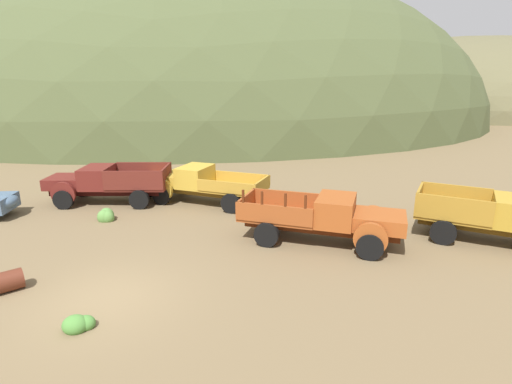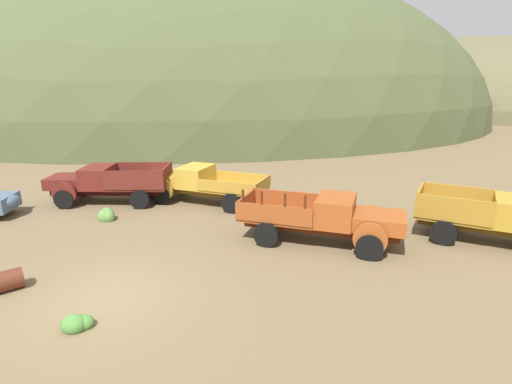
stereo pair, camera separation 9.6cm
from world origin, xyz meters
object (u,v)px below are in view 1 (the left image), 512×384
(truck_faded_yellow, at_px, (197,183))
(truck_oxblood, at_px, (101,183))
(truck_mustard, at_px, (506,220))
(oil_drum_tipped, at_px, (7,281))
(truck_oxide_orange, at_px, (332,219))

(truck_faded_yellow, bearing_deg, truck_oxblood, 21.75)
(truck_faded_yellow, xyz_separation_m, truck_mustard, (13.55, -2.89, 0.02))
(truck_oxblood, xyz_separation_m, truck_mustard, (18.35, -1.75, -0.01))
(truck_oxblood, distance_m, oil_drum_tipped, 9.13)
(truck_oxide_orange, xyz_separation_m, oil_drum_tipped, (-9.47, -5.77, -0.69))
(oil_drum_tipped, bearing_deg, truck_oxide_orange, 31.35)
(truck_faded_yellow, height_order, oil_drum_tipped, truck_faded_yellow)
(truck_oxblood, xyz_separation_m, truck_faded_yellow, (4.80, 1.13, -0.02))
(truck_oxblood, xyz_separation_m, truck_oxide_orange, (11.83, -3.02, -0.01))
(truck_faded_yellow, distance_m, oil_drum_tipped, 10.24)
(truck_oxide_orange, bearing_deg, truck_faded_yellow, 155.30)
(truck_oxide_orange, distance_m, truck_mustard, 6.64)
(truck_oxblood, height_order, truck_mustard, same)
(truck_oxide_orange, bearing_deg, truck_mustard, 16.90)
(truck_mustard, bearing_deg, truck_oxide_orange, -153.41)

